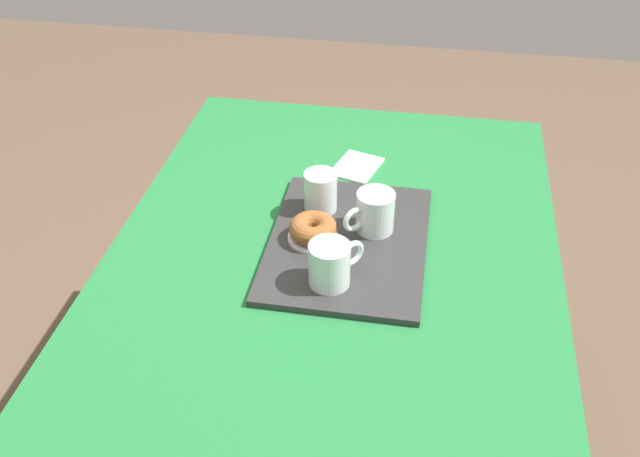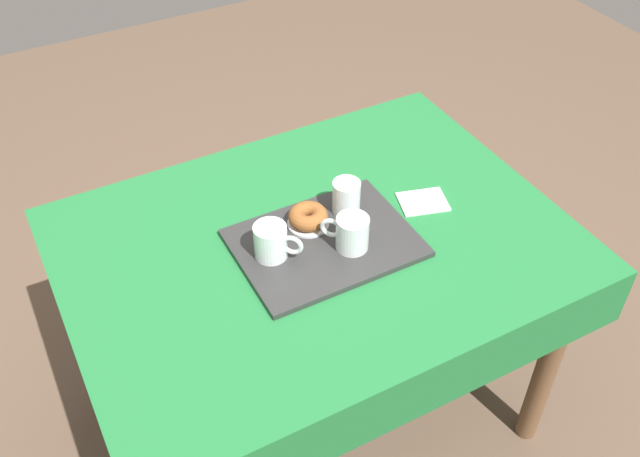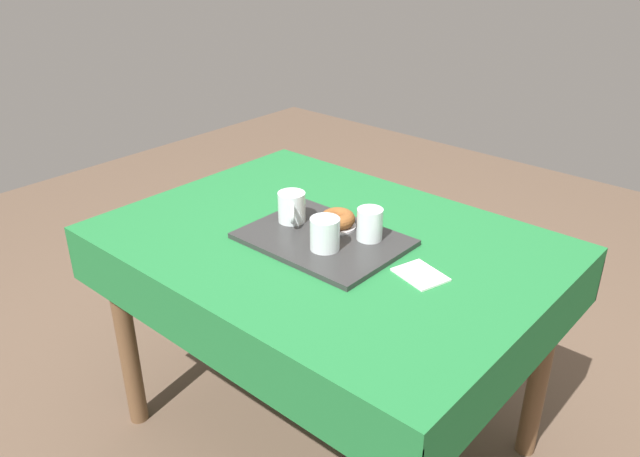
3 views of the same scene
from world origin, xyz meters
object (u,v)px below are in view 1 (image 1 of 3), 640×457
at_px(dining_table, 334,281).
at_px(donut_plate_left, 313,238).
at_px(water_glass_near, 321,193).
at_px(sugar_donut_left, 313,228).
at_px(paper_napkin, 357,167).
at_px(tea_mug_right, 374,213).
at_px(tea_mug_left, 330,265).
at_px(serving_tray, 348,243).

bearing_deg(dining_table, donut_plate_left, 90.44).
relative_size(water_glass_near, sugar_donut_left, 0.89).
relative_size(sugar_donut_left, paper_napkin, 0.81).
xyz_separation_m(water_glass_near, paper_napkin, (0.21, -0.06, -0.05)).
xyz_separation_m(tea_mug_right, sugar_donut_left, (-0.06, 0.12, -0.01)).
distance_m(tea_mug_right, sugar_donut_left, 0.14).
distance_m(dining_table, tea_mug_right, 0.18).
relative_size(water_glass_near, paper_napkin, 0.72).
distance_m(tea_mug_left, water_glass_near, 0.26).
bearing_deg(tea_mug_left, donut_plate_left, 23.95).
bearing_deg(paper_napkin, tea_mug_right, -165.05).
xyz_separation_m(tea_mug_right, paper_napkin, (0.27, 0.07, -0.06)).
xyz_separation_m(tea_mug_left, sugar_donut_left, (0.13, 0.06, -0.01)).
height_order(tea_mug_left, sugar_donut_left, tea_mug_left).
height_order(donut_plate_left, sugar_donut_left, sugar_donut_left).
relative_size(dining_table, sugar_donut_left, 12.42).
bearing_deg(sugar_donut_left, tea_mug_left, -156.05).
relative_size(dining_table, water_glass_near, 13.89).
relative_size(dining_table, paper_napkin, 10.01).
distance_m(tea_mug_right, paper_napkin, 0.29).
height_order(tea_mug_left, tea_mug_right, same).
bearing_deg(donut_plate_left, tea_mug_left, -156.05).
bearing_deg(tea_mug_left, serving_tray, -6.69).
bearing_deg(serving_tray, water_glass_near, 36.46).
xyz_separation_m(water_glass_near, sugar_donut_left, (-0.12, -0.00, -0.01)).
bearing_deg(donut_plate_left, paper_napkin, -9.08).
distance_m(donut_plate_left, sugar_donut_left, 0.03).
height_order(tea_mug_right, sugar_donut_left, tea_mug_right).
xyz_separation_m(tea_mug_left, donut_plate_left, (0.13, 0.06, -0.04)).
bearing_deg(tea_mug_left, paper_napkin, 0.76).
bearing_deg(paper_napkin, dining_table, 179.04).
xyz_separation_m(tea_mug_left, water_glass_near, (0.25, 0.06, -0.00)).
distance_m(donut_plate_left, paper_napkin, 0.33).
height_order(dining_table, tea_mug_left, tea_mug_left).
xyz_separation_m(serving_tray, water_glass_near, (0.11, 0.08, 0.05)).
bearing_deg(water_glass_near, sugar_donut_left, -178.18).
relative_size(tea_mug_left, tea_mug_right, 0.99).
height_order(water_glass_near, paper_napkin, water_glass_near).
xyz_separation_m(serving_tray, tea_mug_right, (0.05, -0.05, 0.05)).
height_order(dining_table, tea_mug_right, tea_mug_right).
relative_size(tea_mug_right, paper_napkin, 0.83).
bearing_deg(sugar_donut_left, serving_tray, -82.84).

